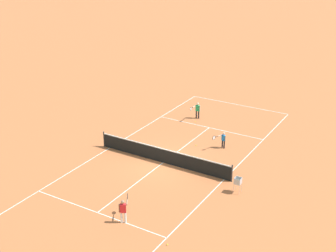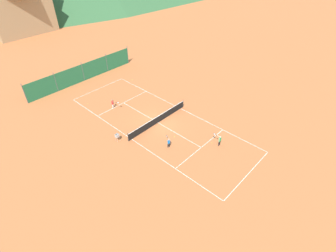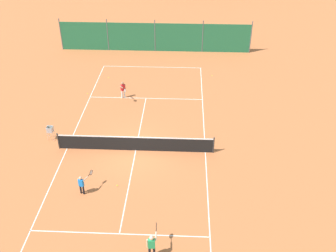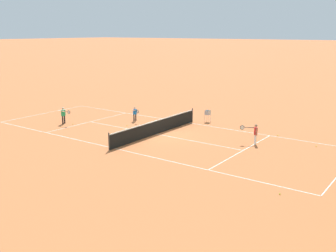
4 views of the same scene
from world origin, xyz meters
The scene contains 14 objects.
ground_plane centered at (0.00, 0.00, 0.00)m, with size 600.00×600.00×0.00m, color #BC6638.
court_line_markings centered at (0.00, 0.00, 0.00)m, with size 8.25×23.85×0.01m.
tennis_net centered at (0.00, 0.00, 0.50)m, with size 9.18×0.08×1.06m.
windscreen_fence_far centered at (0.00, 15.50, 1.31)m, with size 17.28×0.08×2.90m.
player_far_service centered at (-2.25, -3.78, 0.65)m, with size 0.63×0.87×1.10m.
player_far_baseline centered at (-1.63, 6.38, 0.74)m, with size 0.55×1.05×1.26m.
player_near_service centered at (1.59, -7.53, 0.73)m, with size 0.43×1.05×1.26m.
tennis_ball_alley_left centered at (4.98, 10.42, 0.03)m, with size 0.07×0.07×0.07m, color #CCE033.
tennis_ball_mid_court centered at (1.37, -6.81, 0.03)m, with size 0.07×0.07×0.07m, color #CCE033.
tennis_ball_far_corner centered at (-4.40, 6.85, 0.03)m, with size 0.07×0.07×0.07m, color #CCE033.
tennis_ball_by_net_right centered at (-0.60, -3.18, 0.03)m, with size 0.07×0.07×0.07m, color #CCE033.
tennis_ball_by_net_left centered at (-3.29, 9.65, 0.03)m, with size 0.07×0.07×0.07m, color #CCE033.
ball_hopper centered at (-5.31, 0.92, 0.65)m, with size 0.36×0.36×0.89m.
alpine_chalet centered at (3.61, 44.74, 5.82)m, with size 13.00×10.00×11.20m.
Camera 2 is at (-17.36, -17.73, 18.75)m, focal length 28.00 mm.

